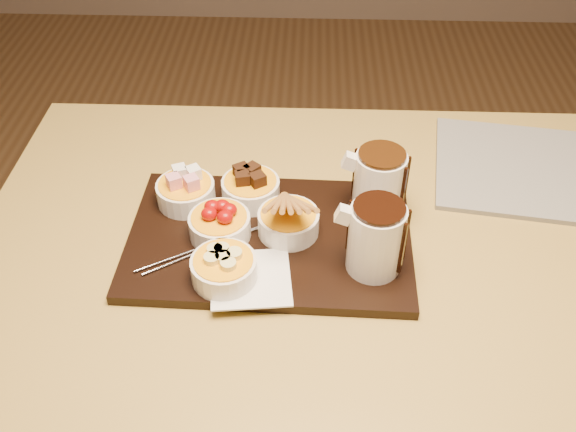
{
  "coord_description": "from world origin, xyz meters",
  "views": [
    {
      "loc": [
        -0.05,
        -0.78,
        1.49
      ],
      "look_at": [
        -0.07,
        -0.02,
        0.81
      ],
      "focal_mm": 40.0,
      "sensor_mm": 36.0,
      "label": 1
    }
  ],
  "objects_px": {
    "newspaper": "(533,170)",
    "pitcher_dark_chocolate": "(376,239)",
    "dining_table": "(330,278)",
    "serving_board": "(270,239)",
    "pitcher_milk_chocolate": "(379,185)",
    "bowl_strawberries": "(220,226)"
  },
  "relations": [
    {
      "from": "dining_table",
      "to": "newspaper",
      "type": "height_order",
      "value": "newspaper"
    },
    {
      "from": "bowl_strawberries",
      "to": "pitcher_dark_chocolate",
      "type": "height_order",
      "value": "pitcher_dark_chocolate"
    },
    {
      "from": "bowl_strawberries",
      "to": "pitcher_milk_chocolate",
      "type": "distance_m",
      "value": 0.27
    },
    {
      "from": "pitcher_milk_chocolate",
      "to": "newspaper",
      "type": "distance_m",
      "value": 0.34
    },
    {
      "from": "pitcher_milk_chocolate",
      "to": "dining_table",
      "type": "bearing_deg",
      "value": -144.06
    },
    {
      "from": "pitcher_dark_chocolate",
      "to": "pitcher_milk_chocolate",
      "type": "xyz_separation_m",
      "value": [
        0.01,
        0.13,
        0.0
      ]
    },
    {
      "from": "pitcher_dark_chocolate",
      "to": "newspaper",
      "type": "height_order",
      "value": "pitcher_dark_chocolate"
    },
    {
      "from": "pitcher_milk_chocolate",
      "to": "pitcher_dark_chocolate",
      "type": "bearing_deg",
      "value": -94.4
    },
    {
      "from": "newspaper",
      "to": "serving_board",
      "type": "bearing_deg",
      "value": -148.2
    },
    {
      "from": "pitcher_dark_chocolate",
      "to": "newspaper",
      "type": "distance_m",
      "value": 0.42
    },
    {
      "from": "bowl_strawberries",
      "to": "newspaper",
      "type": "height_order",
      "value": "bowl_strawberries"
    },
    {
      "from": "serving_board",
      "to": "pitcher_milk_chocolate",
      "type": "bearing_deg",
      "value": 21.8
    },
    {
      "from": "pitcher_dark_chocolate",
      "to": "bowl_strawberries",
      "type": "bearing_deg",
      "value": 167.35
    },
    {
      "from": "newspaper",
      "to": "pitcher_dark_chocolate",
      "type": "bearing_deg",
      "value": -130.95
    },
    {
      "from": "dining_table",
      "to": "serving_board",
      "type": "bearing_deg",
      "value": -171.5
    },
    {
      "from": "dining_table",
      "to": "serving_board",
      "type": "distance_m",
      "value": 0.15
    },
    {
      "from": "serving_board",
      "to": "pitcher_dark_chocolate",
      "type": "height_order",
      "value": "pitcher_dark_chocolate"
    },
    {
      "from": "dining_table",
      "to": "pitcher_dark_chocolate",
      "type": "height_order",
      "value": "pitcher_dark_chocolate"
    },
    {
      "from": "newspaper",
      "to": "dining_table",
      "type": "bearing_deg",
      "value": -144.53
    },
    {
      "from": "pitcher_milk_chocolate",
      "to": "newspaper",
      "type": "height_order",
      "value": "pitcher_milk_chocolate"
    },
    {
      "from": "serving_board",
      "to": "newspaper",
      "type": "relative_size",
      "value": 1.3
    },
    {
      "from": "pitcher_milk_chocolate",
      "to": "bowl_strawberries",
      "type": "bearing_deg",
      "value": -163.61
    }
  ]
}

